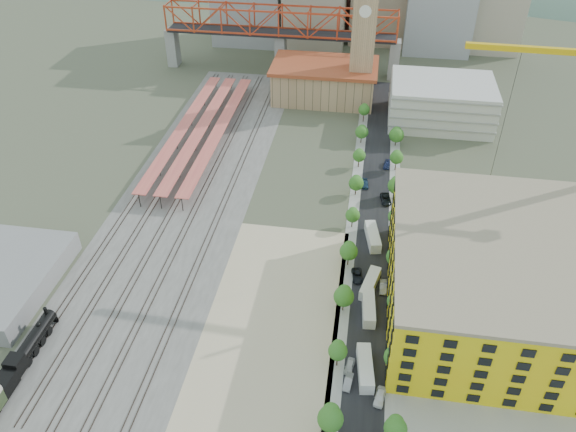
% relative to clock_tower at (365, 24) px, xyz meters
% --- Properties ---
extents(ground, '(400.00, 400.00, 0.00)m').
position_rel_clock_tower_xyz_m(ground, '(-8.00, -79.99, -28.70)').
color(ground, '#474C38').
rests_on(ground, ground).
extents(ballast_strip, '(36.00, 165.00, 0.06)m').
position_rel_clock_tower_xyz_m(ballast_strip, '(-44.00, -62.49, -28.67)').
color(ballast_strip, '#605E59').
rests_on(ballast_strip, ground).
extents(dirt_lot, '(28.00, 67.00, 0.06)m').
position_rel_clock_tower_xyz_m(dirt_lot, '(-12.00, -111.49, -28.67)').
color(dirt_lot, tan).
rests_on(dirt_lot, ground).
extents(street_asphalt, '(12.00, 170.00, 0.06)m').
position_rel_clock_tower_xyz_m(street_asphalt, '(8.00, -64.99, -28.67)').
color(street_asphalt, black).
rests_on(street_asphalt, ground).
extents(sidewalk_west, '(3.00, 170.00, 0.04)m').
position_rel_clock_tower_xyz_m(sidewalk_west, '(2.50, -64.99, -28.68)').
color(sidewalk_west, gray).
rests_on(sidewalk_west, ground).
extents(sidewalk_east, '(3.00, 170.00, 0.04)m').
position_rel_clock_tower_xyz_m(sidewalk_east, '(13.50, -64.99, -28.68)').
color(sidewalk_east, gray).
rests_on(sidewalk_east, ground).
extents(construction_pad, '(50.00, 90.00, 0.06)m').
position_rel_clock_tower_xyz_m(construction_pad, '(37.00, -99.99, -28.67)').
color(construction_pad, gray).
rests_on(construction_pad, ground).
extents(rail_tracks, '(26.56, 160.00, 0.18)m').
position_rel_clock_tower_xyz_m(rail_tracks, '(-45.80, -62.49, -28.55)').
color(rail_tracks, '#382B23').
rests_on(rail_tracks, ground).
extents(platform_canopies, '(16.00, 80.00, 4.12)m').
position_rel_clock_tower_xyz_m(platform_canopies, '(-49.00, -34.99, -24.70)').
color(platform_canopies, '#DD6C55').
rests_on(platform_canopies, ground).
extents(station_hall, '(38.00, 24.00, 13.10)m').
position_rel_clock_tower_xyz_m(station_hall, '(-13.00, 2.01, -22.03)').
color(station_hall, tan).
rests_on(station_hall, ground).
extents(clock_tower, '(12.00, 12.00, 52.00)m').
position_rel_clock_tower_xyz_m(clock_tower, '(0.00, 0.00, 0.00)').
color(clock_tower, tan).
rests_on(clock_tower, ground).
extents(parking_garage, '(34.00, 26.00, 14.00)m').
position_rel_clock_tower_xyz_m(parking_garage, '(28.00, -9.99, -21.70)').
color(parking_garage, silver).
rests_on(parking_garage, ground).
extents(truss_bridge, '(94.00, 9.60, 25.60)m').
position_rel_clock_tower_xyz_m(truss_bridge, '(-33.00, 25.01, -9.83)').
color(truss_bridge, gray).
rests_on(truss_bridge, ground).
extents(construction_building, '(44.60, 50.60, 18.80)m').
position_rel_clock_tower_xyz_m(construction_building, '(34.00, -99.99, -19.29)').
color(construction_building, yellow).
rests_on(construction_building, ground).
extents(warehouse, '(22.00, 32.00, 5.00)m').
position_rel_clock_tower_xyz_m(warehouse, '(-74.00, -109.99, -26.20)').
color(warehouse, gray).
rests_on(warehouse, ground).
extents(street_trees, '(15.40, 124.40, 8.00)m').
position_rel_clock_tower_xyz_m(street_trees, '(8.00, -74.99, -28.70)').
color(street_trees, '#275D1C').
rests_on(street_trees, ground).
extents(distant_hills, '(647.00, 264.00, 227.00)m').
position_rel_clock_tower_xyz_m(distant_hills, '(37.28, 180.01, -108.23)').
color(distant_hills, '#4C6B59').
rests_on(distant_hills, ground).
extents(locomotive, '(3.02, 23.32, 5.83)m').
position_rel_clock_tower_xyz_m(locomotive, '(-58.00, -128.07, -26.52)').
color(locomotive, black).
rests_on(locomotive, ground).
extents(site_trailer_a, '(3.92, 10.51, 2.81)m').
position_rel_clock_tower_xyz_m(site_trailer_a, '(8.00, -120.94, -27.29)').
color(site_trailer_a, silver).
rests_on(site_trailer_a, ground).
extents(site_trailer_b, '(3.33, 10.02, 2.70)m').
position_rel_clock_tower_xyz_m(site_trailer_b, '(8.00, -104.82, -27.35)').
color(site_trailer_b, silver).
rests_on(site_trailer_b, ground).
extents(site_trailer_c, '(4.75, 10.00, 2.65)m').
position_rel_clock_tower_xyz_m(site_trailer_c, '(8.00, -97.12, -27.37)').
color(site_trailer_c, silver).
rests_on(site_trailer_c, ground).
extents(site_trailer_d, '(4.60, 10.58, 2.81)m').
position_rel_clock_tower_xyz_m(site_trailer_d, '(8.00, -80.03, -27.29)').
color(site_trailer_d, silver).
rests_on(site_trailer_d, ground).
extents(car_0, '(2.30, 4.27, 1.38)m').
position_rel_clock_tower_xyz_m(car_0, '(5.00, -120.40, -28.01)').
color(car_0, silver).
rests_on(car_0, ground).
extents(car_1, '(1.99, 4.32, 1.37)m').
position_rel_clock_tower_xyz_m(car_1, '(5.00, -124.10, -28.01)').
color(car_1, gray).
rests_on(car_1, ground).
extents(car_2, '(3.12, 5.42, 1.42)m').
position_rel_clock_tower_xyz_m(car_2, '(5.00, -94.24, -27.99)').
color(car_2, black).
rests_on(car_2, ground).
extents(car_3, '(2.20, 4.64, 1.31)m').
position_rel_clock_tower_xyz_m(car_3, '(5.00, -55.15, -28.04)').
color(car_3, navy).
rests_on(car_3, ground).
extents(car_4, '(2.59, 4.82, 1.56)m').
position_rel_clock_tower_xyz_m(car_4, '(11.00, -126.58, -27.92)').
color(car_4, white).
rests_on(car_4, ground).
extents(car_5, '(1.64, 4.61, 1.51)m').
position_rel_clock_tower_xyz_m(car_5, '(11.00, -97.10, -27.94)').
color(car_5, '#939498').
rests_on(car_5, ground).
extents(car_6, '(3.44, 5.97, 1.57)m').
position_rel_clock_tower_xyz_m(car_6, '(11.00, -62.01, -27.91)').
color(car_6, black).
rests_on(car_6, ground).
extents(car_7, '(2.22, 4.66, 1.31)m').
position_rel_clock_tower_xyz_m(car_7, '(11.00, -43.47, -28.04)').
color(car_7, navy).
rests_on(car_7, ground).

